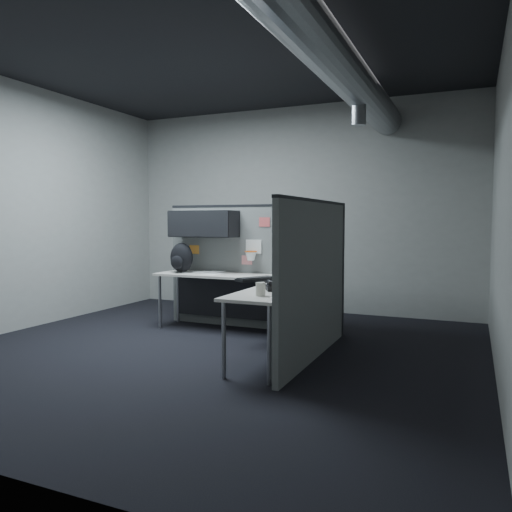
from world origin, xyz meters
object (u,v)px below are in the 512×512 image
at_px(desk, 250,288).
at_px(phone, 275,287).
at_px(monitor, 298,258).
at_px(backpack, 181,258).
at_px(keyboard, 256,279).

xyz_separation_m(desk, phone, (0.66, -0.84, 0.15)).
distance_m(monitor, backpack, 1.67).
bearing_deg(desk, keyboard, -49.37).
bearing_deg(phone, backpack, 128.33).
bearing_deg(keyboard, phone, -66.53).
distance_m(keyboard, phone, 0.83).
xyz_separation_m(monitor, phone, (0.11, -1.02, -0.21)).
xyz_separation_m(monitor, backpack, (-1.67, 0.09, -0.06)).
bearing_deg(monitor, desk, -150.68).
relative_size(keyboard, phone, 1.80).
bearing_deg(phone, monitor, 76.25).
xyz_separation_m(desk, backpack, (-1.12, 0.26, 0.31)).
bearing_deg(keyboard, backpack, 147.01).
xyz_separation_m(monitor, keyboard, (-0.40, -0.36, -0.23)).
relative_size(monitor, backpack, 1.50).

